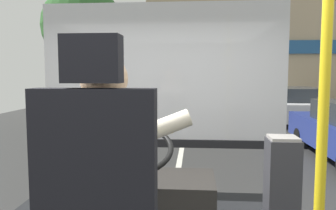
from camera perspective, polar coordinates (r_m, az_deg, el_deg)
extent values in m
cube|color=#303030|center=(10.80, 2.79, -5.06)|extent=(18.00, 44.00, 0.05)
cube|color=silver|center=(10.80, 2.79, -4.92)|extent=(0.12, 39.60, 0.00)
cube|color=black|center=(1.35, -12.39, -11.31)|extent=(0.48, 0.10, 0.66)
cube|color=black|center=(1.30, -12.79, 7.64)|extent=(0.22, 0.10, 0.18)
cylinder|color=black|center=(1.70, -6.00, -16.86)|extent=(0.14, 0.43, 0.14)
cylinder|color=black|center=(1.74, -12.08, -16.42)|extent=(0.14, 0.43, 0.14)
cylinder|color=silver|center=(1.51, -10.56, -10.67)|extent=(0.35, 0.35, 0.60)
cube|color=maroon|center=(1.66, -8.97, -6.57)|extent=(0.06, 0.01, 0.37)
sphere|color=tan|center=(1.45, -10.84, 4.42)|extent=(0.20, 0.20, 0.20)
cylinder|color=silver|center=(1.70, -4.78, -5.28)|extent=(0.54, 0.20, 0.27)
cylinder|color=silver|center=(1.75, -12.08, -5.07)|extent=(0.54, 0.20, 0.27)
cube|color=#282623|center=(2.85, -3.64, -15.90)|extent=(1.10, 0.56, 0.40)
cylinder|color=black|center=(2.38, -5.02, -11.86)|extent=(0.07, 0.27, 0.45)
torus|color=black|center=(2.23, -5.50, -7.51)|extent=(0.50, 0.47, 0.25)
cylinder|color=black|center=(2.23, -5.50, -7.51)|extent=(0.14, 0.14, 0.09)
cylinder|color=yellow|center=(1.53, 24.92, -0.77)|extent=(0.04, 0.04, 2.17)
cube|color=#333338|center=(2.49, 18.71, -14.57)|extent=(0.21, 0.21, 0.79)
cube|color=#9E9993|center=(2.38, 19.01, -5.31)|extent=(0.19, 0.19, 0.02)
cube|color=silver|center=(3.45, -0.84, 5.67)|extent=(2.50, 0.01, 1.40)
cube|color=black|center=(3.53, -0.83, -6.44)|extent=(2.50, 0.08, 0.08)
cylinder|color=#4C3828|center=(12.62, -14.06, 2.54)|extent=(0.25, 0.25, 2.68)
sphere|color=#30632D|center=(12.72, -14.30, 12.85)|extent=(2.89, 2.89, 2.89)
cube|color=tan|center=(18.98, 18.70, 12.57)|extent=(13.59, 4.89, 8.78)
cube|color=#235184|center=(16.44, 20.71, 9.21)|extent=(13.04, 0.12, 0.60)
cylinder|color=black|center=(9.53, 21.35, -5.19)|extent=(0.14, 0.50, 0.50)
cube|color=silver|center=(13.97, 20.65, -0.49)|extent=(1.80, 4.41, 0.64)
cube|color=#282D33|center=(13.68, 21.04, 1.76)|extent=(1.47, 2.43, 0.49)
cylinder|color=black|center=(15.55, 22.25, -1.17)|extent=(0.14, 0.53, 0.53)
cylinder|color=black|center=(15.12, 16.08, -1.15)|extent=(0.14, 0.53, 0.53)
cylinder|color=black|center=(13.00, 25.89, -2.54)|extent=(0.14, 0.53, 0.53)
cylinder|color=black|center=(12.48, 18.57, -2.58)|extent=(0.14, 0.53, 0.53)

